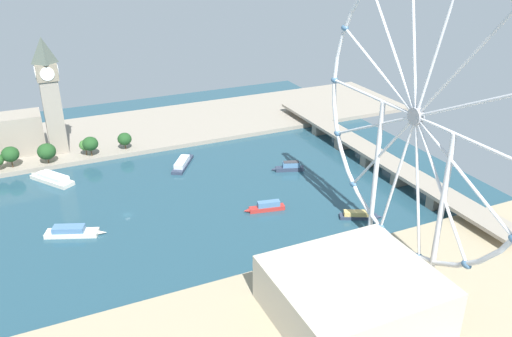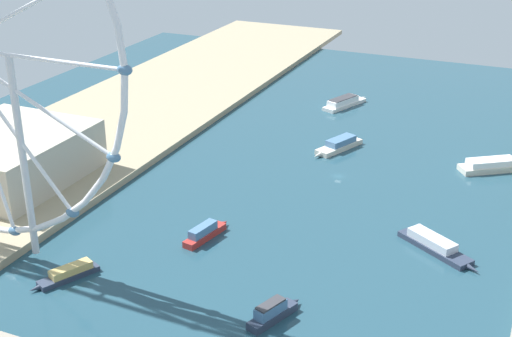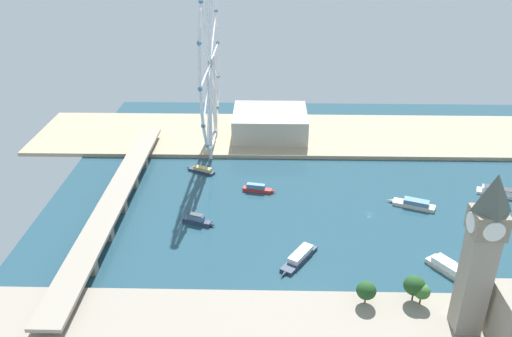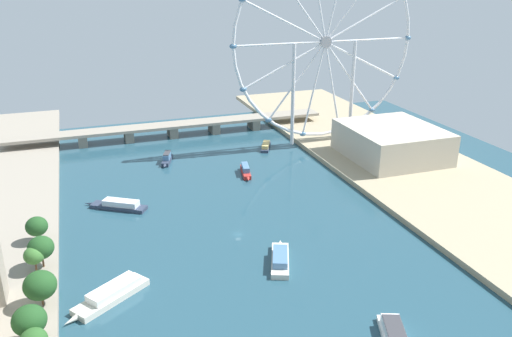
{
  "view_description": "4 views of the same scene",
  "coord_description": "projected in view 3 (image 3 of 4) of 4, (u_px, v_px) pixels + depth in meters",
  "views": [
    {
      "loc": [
        256.89,
        -39.67,
        143.3
      ],
      "look_at": [
        8.4,
        73.86,
        17.4
      ],
      "focal_mm": 36.75,
      "sensor_mm": 36.0,
      "label": 1
    },
    {
      "loc": [
        -80.37,
        272.51,
        126.12
      ],
      "look_at": [
        16.1,
        51.53,
        21.31
      ],
      "focal_mm": 50.42,
      "sensor_mm": 36.0,
      "label": 2
    },
    {
      "loc": [
        -283.54,
        65.78,
        172.73
      ],
      "look_at": [
        23.74,
        72.66,
        19.35
      ],
      "focal_mm": 36.44,
      "sensor_mm": 36.0,
      "label": 3
    },
    {
      "loc": [
        -64.19,
        -209.5,
        117.11
      ],
      "look_at": [
        20.6,
        33.61,
        18.37
      ],
      "focal_mm": 36.88,
      "sensor_mm": 36.0,
      "label": 4
    }
  ],
  "objects": [
    {
      "name": "tour_boat_5",
      "position": [
        202.0,
        170.0,
        380.72
      ],
      "size": [
        13.51,
        22.93,
        4.22
      ],
      "rotation": [
        0.0,
        0.0,
        1.12
      ],
      "color": "#2D384C",
      "rests_on": "ground_plane"
    },
    {
      "name": "riverbank_right",
      "position": [
        344.0,
        135.0,
        440.08
      ],
      "size": [
        90.0,
        520.0,
        3.0
      ],
      "primitive_type": "cube",
      "color": "tan",
      "rests_on": "ground_plane"
    },
    {
      "name": "tour_boat_6",
      "position": [
        299.0,
        257.0,
        284.8
      ],
      "size": [
        31.48,
        22.48,
        4.91
      ],
      "rotation": [
        0.0,
        0.0,
        2.57
      ],
      "color": "#2D384C",
      "rests_on": "ground_plane"
    },
    {
      "name": "tour_boat_4",
      "position": [
        258.0,
        189.0,
        354.25
      ],
      "size": [
        8.16,
        23.5,
        5.54
      ],
      "rotation": [
        0.0,
        0.0,
        4.52
      ],
      "color": "#B22D28",
      "rests_on": "ground_plane"
    },
    {
      "name": "tree_row_embankment",
      "position": [
        503.0,
        289.0,
        246.55
      ],
      "size": [
        14.42,
        126.92,
        14.37
      ],
      "color": "#513823",
      "rests_on": "riverbank_left"
    },
    {
      "name": "ground_plane",
      "position": [
        369.0,
        214.0,
        329.45
      ],
      "size": [
        418.85,
        418.85,
        0.0
      ],
      "primitive_type": "plane",
      "color": "#234756"
    },
    {
      "name": "tour_boat_3",
      "position": [
        454.0,
        271.0,
        273.65
      ],
      "size": [
        32.75,
        25.17,
        5.3
      ],
      "rotation": [
        0.0,
        0.0,
        3.75
      ],
      "color": "beige",
      "rests_on": "ground_plane"
    },
    {
      "name": "tour_boat_2",
      "position": [
        197.0,
        220.0,
        317.97
      ],
      "size": [
        10.46,
        21.18,
        6.42
      ],
      "rotation": [
        0.0,
        0.0,
        4.37
      ],
      "color": "#2D384C",
      "rests_on": "ground_plane"
    },
    {
      "name": "riverside_hall",
      "position": [
        270.0,
        123.0,
        434.62
      ],
      "size": [
        54.68,
        61.04,
        19.9
      ],
      "primitive_type": "cube",
      "color": "#BCB29E",
      "rests_on": "riverbank_right"
    },
    {
      "name": "clock_tower",
      "position": [
        480.0,
        253.0,
        217.82
      ],
      "size": [
        14.29,
        14.29,
        78.0
      ],
      "color": "gray",
      "rests_on": "riverbank_left"
    },
    {
      "name": "ferris_wheel",
      "position": [
        210.0,
        63.0,
        385.08
      ],
      "size": [
        131.73,
        3.2,
        132.84
      ],
      "color": "silver",
      "rests_on": "riverbank_right"
    },
    {
      "name": "river_bridge",
      "position": [
        114.0,
        201.0,
        329.54
      ],
      "size": [
        230.85,
        16.16,
        9.53
      ],
      "color": "gray",
      "rests_on": "ground_plane"
    },
    {
      "name": "tour_boat_0",
      "position": [
        500.0,
        192.0,
        349.61
      ],
      "size": [
        17.71,
        33.84,
        5.29
      ],
      "rotation": [
        0.0,
        0.0,
        4.34
      ],
      "color": "white",
      "rests_on": "ground_plane"
    },
    {
      "name": "tour_boat_1",
      "position": [
        414.0,
        204.0,
        336.14
      ],
      "size": [
        16.64,
        30.55,
        5.21
      ],
      "rotation": [
        0.0,
        0.0,
        1.19
      ],
      "color": "beige",
      "rests_on": "ground_plane"
    }
  ]
}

